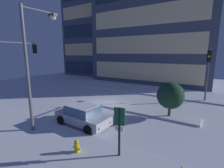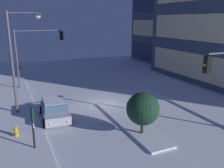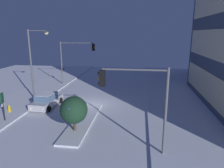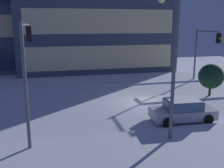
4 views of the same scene
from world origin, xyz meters
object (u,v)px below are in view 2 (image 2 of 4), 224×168
object	(u,v)px
car_near	(55,110)
parking_info_sign	(32,123)
street_lamp_arched	(19,50)
fire_hydrant	(16,132)
traffic_light_corner_near_left	(35,48)
decorated_tree_median	(143,109)

from	to	relation	value
car_near	parking_info_sign	distance (m)	4.83
car_near	street_lamp_arched	size ratio (longest dim) A/B	0.54
fire_hydrant	parking_info_sign	size ratio (longest dim) A/B	0.31
fire_hydrant	parking_info_sign	world-z (taller)	parking_info_sign
traffic_light_corner_near_left	street_lamp_arched	bearing A→B (deg)	-104.76
fire_hydrant	decorated_tree_median	xyz separation A→B (m)	(3.05, 7.77, 1.48)
parking_info_sign	decorated_tree_median	world-z (taller)	decorated_tree_median
car_near	fire_hydrant	size ratio (longest dim) A/B	5.36
traffic_light_corner_near_left	fire_hydrant	xyz separation A→B (m)	(11.98, -2.96, -4.15)
street_lamp_arched	decorated_tree_median	size ratio (longest dim) A/B	2.75
fire_hydrant	decorated_tree_median	distance (m)	8.47
parking_info_sign	traffic_light_corner_near_left	bearing A→B (deg)	70.79
fire_hydrant	decorated_tree_median	size ratio (longest dim) A/B	0.28
parking_info_sign	street_lamp_arched	bearing A→B (deg)	78.86
parking_info_sign	decorated_tree_median	bearing A→B (deg)	-19.23
decorated_tree_median	car_near	bearing A→B (deg)	-137.55
traffic_light_corner_near_left	street_lamp_arched	xyz separation A→B (m)	(7.65, -2.01, 0.73)
traffic_light_corner_near_left	fire_hydrant	size ratio (longest dim) A/B	7.97
street_lamp_arched	parking_info_sign	bearing A→B (deg)	-87.15
street_lamp_arched	fire_hydrant	xyz separation A→B (m)	(4.33, -0.94, -4.88)
car_near	traffic_light_corner_near_left	distance (m)	10.50
fire_hydrant	parking_info_sign	distance (m)	2.62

